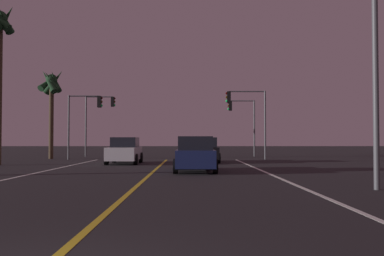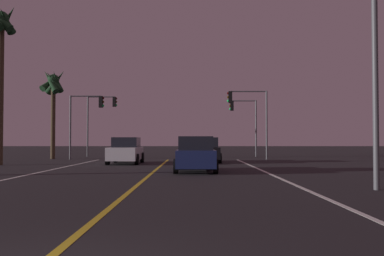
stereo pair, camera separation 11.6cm
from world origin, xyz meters
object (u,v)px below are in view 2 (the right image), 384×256
object	(u,v)px
car_ahead_far	(204,150)
car_lead_same_lane	(194,155)
traffic_light_near_right	(246,108)
palm_tree_left_far	(52,88)
car_oncoming	(124,151)
traffic_light_far_right	(242,115)
street_lamp_right_near	(353,42)
traffic_light_far_left	(100,112)
traffic_light_near_left	(85,112)

from	to	relation	value
car_ahead_far	car_lead_same_lane	bearing A→B (deg)	174.96
traffic_light_near_right	palm_tree_left_far	size ratio (longest dim) A/B	0.73
car_oncoming	palm_tree_left_far	xyz separation A→B (m)	(-6.97, 6.73, 4.94)
traffic_light_far_right	street_lamp_right_near	world-z (taller)	street_lamp_right_near
palm_tree_left_far	traffic_light_near_right	bearing A→B (deg)	-3.57
car_oncoming	street_lamp_right_near	distance (m)	17.53
car_lead_same_lane	palm_tree_left_far	size ratio (longest dim) A/B	0.59
traffic_light_far_left	palm_tree_left_far	size ratio (longest dim) A/B	0.75
traffic_light_far_right	street_lamp_right_near	size ratio (longest dim) A/B	0.73
car_ahead_far	traffic_light_far_right	world-z (taller)	traffic_light_far_right
traffic_light_far_left	car_ahead_far	bearing A→B (deg)	-46.69
street_lamp_right_near	traffic_light_far_right	bearing A→B (deg)	-89.26
car_lead_same_lane	traffic_light_far_left	bearing A→B (deg)	24.99
traffic_light_far_right	palm_tree_left_far	size ratio (longest dim) A/B	0.70
car_lead_same_lane	car_oncoming	bearing A→B (deg)	32.81
car_ahead_far	traffic_light_near_right	size ratio (longest dim) A/B	0.80
car_lead_same_lane	traffic_light_near_right	distance (m)	13.73
car_ahead_far	traffic_light_far_right	xyz separation A→B (m)	(3.78, 9.77, 3.00)
car_lead_same_lane	traffic_light_far_left	distance (m)	20.31
car_oncoming	traffic_light_near_left	distance (m)	7.58
street_lamp_right_near	car_oncoming	bearing A→B (deg)	-57.07
palm_tree_left_far	car_oncoming	bearing A→B (deg)	-44.01
car_lead_same_lane	palm_tree_left_far	bearing A→B (deg)	39.94
traffic_light_far_right	traffic_light_near_right	bearing A→B (deg)	86.71
car_lead_same_lane	traffic_light_far_left	world-z (taller)	traffic_light_far_left
traffic_light_near_right	traffic_light_near_left	world-z (taller)	traffic_light_near_right
traffic_light_near_left	traffic_light_far_left	world-z (taller)	traffic_light_far_left
palm_tree_left_far	traffic_light_near_left	bearing A→B (deg)	-18.07
traffic_light_near_left	street_lamp_right_near	xyz separation A→B (m)	(13.29, -20.13, 0.83)
car_oncoming	traffic_light_near_right	world-z (taller)	traffic_light_near_right
traffic_light_near_right	traffic_light_far_right	distance (m)	5.51
traffic_light_near_left	street_lamp_right_near	size ratio (longest dim) A/B	0.71
traffic_light_far_right	traffic_light_far_left	distance (m)	12.99
traffic_light_near_right	traffic_light_far_left	world-z (taller)	traffic_light_far_left
street_lamp_right_near	traffic_light_near_right	bearing A→B (deg)	-88.15
traffic_light_far_left	traffic_light_near_right	bearing A→B (deg)	-23.46
traffic_light_far_right	street_lamp_right_near	distance (m)	25.64
car_ahead_far	street_lamp_right_near	bearing A→B (deg)	-165.47
traffic_light_far_right	traffic_light_far_left	world-z (taller)	traffic_light_far_left
car_oncoming	traffic_light_far_right	bearing A→B (deg)	141.44
traffic_light_near_right	car_ahead_far	bearing A→B (deg)	51.00
traffic_light_near_right	street_lamp_right_near	size ratio (longest dim) A/B	0.77
car_ahead_far	traffic_light_far_right	distance (m)	10.90
car_lead_same_lane	traffic_light_near_right	xyz separation A→B (m)	(4.20, 12.67, 3.19)
car_ahead_far	traffic_light_far_left	world-z (taller)	traffic_light_far_left
car_oncoming	traffic_light_near_right	distance (m)	10.88
traffic_light_near_left	traffic_light_far_left	size ratio (longest dim) A/B	0.91
car_lead_same_lane	car_oncoming	distance (m)	8.23
car_ahead_far	traffic_light_near_left	distance (m)	10.54
traffic_light_far_left	street_lamp_right_near	xyz separation A→B (m)	(13.32, -25.63, 0.49)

